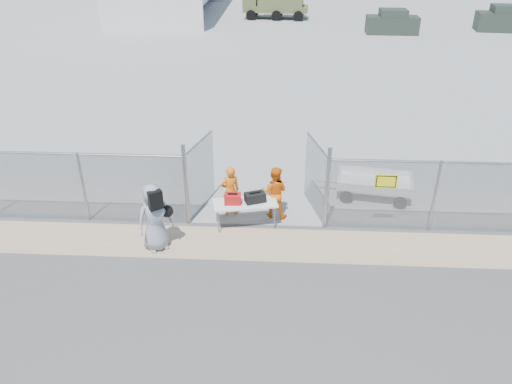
# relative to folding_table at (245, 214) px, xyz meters

# --- Properties ---
(ground) EXTENTS (160.00, 160.00, 0.00)m
(ground) POSITION_rel_folding_table_xyz_m (0.31, -1.97, -0.39)
(ground) COLOR #3D3D3D
(tarmac_inside) EXTENTS (160.00, 80.00, 0.01)m
(tarmac_inside) POSITION_rel_folding_table_xyz_m (0.31, 40.03, -0.38)
(tarmac_inside) COLOR #969696
(tarmac_inside) RESTS_ON ground
(dirt_strip) EXTENTS (44.00, 1.60, 0.01)m
(dirt_strip) POSITION_rel_folding_table_xyz_m (0.31, -0.97, -0.38)
(dirt_strip) COLOR tan
(dirt_strip) RESTS_ON ground
(chain_link_fence) EXTENTS (40.00, 0.20, 2.20)m
(chain_link_fence) POSITION_rel_folding_table_xyz_m (0.31, 0.03, 0.71)
(chain_link_fence) COLOR gray
(chain_link_fence) RESTS_ON ground
(folding_table) EXTENTS (1.94, 1.12, 0.77)m
(folding_table) POSITION_rel_folding_table_xyz_m (0.00, 0.00, 0.00)
(folding_table) COLOR white
(folding_table) RESTS_ON ground
(orange_bag) EXTENTS (0.48, 0.33, 0.29)m
(orange_bag) POSITION_rel_folding_table_xyz_m (-0.35, -0.07, 0.53)
(orange_bag) COLOR red
(orange_bag) RESTS_ON folding_table
(black_duffel) EXTENTS (0.65, 0.52, 0.28)m
(black_duffel) POSITION_rel_folding_table_xyz_m (0.28, 0.06, 0.52)
(black_duffel) COLOR black
(black_duffel) RESTS_ON folding_table
(security_worker_left) EXTENTS (0.69, 0.58, 1.61)m
(security_worker_left) POSITION_rel_folding_table_xyz_m (-0.49, 0.58, 0.42)
(security_worker_left) COLOR orange
(security_worker_left) RESTS_ON ground
(security_worker_right) EXTENTS (0.90, 0.76, 1.62)m
(security_worker_right) POSITION_rel_folding_table_xyz_m (0.83, 0.58, 0.42)
(security_worker_right) COLOR orange
(security_worker_right) RESTS_ON ground
(visitor) EXTENTS (1.12, 1.04, 1.93)m
(visitor) POSITION_rel_folding_table_xyz_m (-2.31, -1.27, 0.58)
(visitor) COLOR #8E909E
(visitor) RESTS_ON ground
(utility_trailer) EXTENTS (3.24, 2.04, 0.73)m
(utility_trailer) POSITION_rel_folding_table_xyz_m (4.02, 2.01, -0.02)
(utility_trailer) COLOR white
(utility_trailer) RESTS_ON ground
(military_truck) EXTENTS (5.92, 2.57, 2.75)m
(military_truck) POSITION_rel_folding_table_xyz_m (0.18, 35.50, 0.99)
(military_truck) COLOR #576135
(military_truck) RESTS_ON ground
(parked_vehicle_near) EXTENTS (4.06, 1.94, 1.81)m
(parked_vehicle_near) POSITION_rel_folding_table_xyz_m (9.50, 29.06, 0.52)
(parked_vehicle_near) COLOR #2B352B
(parked_vehicle_near) RESTS_ON ground
(parked_vehicle_mid) EXTENTS (4.56, 2.44, 1.98)m
(parked_vehicle_mid) POSITION_rel_folding_table_xyz_m (18.78, 30.57, 0.60)
(parked_vehicle_mid) COLOR #2B352B
(parked_vehicle_mid) RESTS_ON ground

